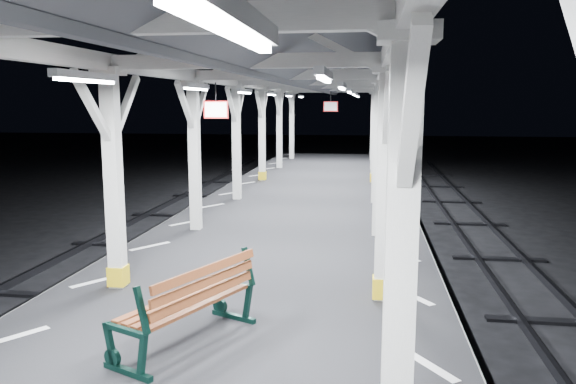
# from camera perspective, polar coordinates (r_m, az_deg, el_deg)

# --- Properties ---
(hazard_stripes_left) EXTENTS (1.00, 48.00, 0.01)m
(hazard_stripes_left) POSITION_cam_1_polar(r_m,az_deg,el_deg) (7.74, -26.29, -13.15)
(hazard_stripes_left) COLOR silver
(hazard_stripes_left) RESTS_ON platform
(hazard_stripes_right) EXTENTS (1.00, 48.00, 0.01)m
(hazard_stripes_right) POSITION_cam_1_polar(r_m,az_deg,el_deg) (6.54, 13.97, -16.61)
(hazard_stripes_right) COLOR silver
(hazard_stripes_right) RESTS_ON platform
(canopy) EXTENTS (5.40, 49.00, 4.65)m
(canopy) POSITION_cam_1_polar(r_m,az_deg,el_deg) (6.15, -8.92, 16.04)
(canopy) COLOR silver
(canopy) RESTS_ON platform
(bench_mid) EXTENTS (1.38, 1.98, 1.01)m
(bench_mid) POSITION_cam_1_polar(r_m,az_deg,el_deg) (6.68, -9.67, -10.92)
(bench_mid) COLOR black
(bench_mid) RESTS_ON platform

